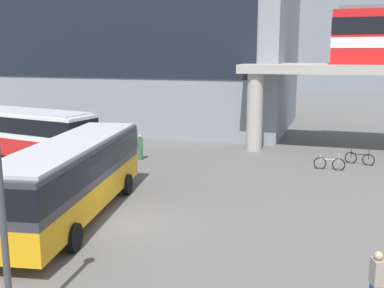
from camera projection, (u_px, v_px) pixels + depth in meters
The scene contains 8 objects.
ground_plane at pixel (200, 166), 27.87m from camera, with size 120.00×120.00×0.00m, color #605E5B.
station_building at pixel (126, 30), 44.39m from camera, with size 31.26×15.94×17.75m.
bus_main at pixel (72, 172), 18.72m from camera, with size 4.33×11.31×3.22m.
bus_secondary at pixel (18, 129), 29.40m from camera, with size 11.32×4.46×3.22m.
bicycle_silver at pixel (329, 164), 27.03m from camera, with size 1.79×0.07×1.04m.
bicycle_black at pixel (360, 159), 28.33m from camera, with size 1.74×0.55×1.04m.
pedestrian_walking_across at pixel (376, 285), 11.94m from camera, with size 0.37×0.46×1.75m.
pedestrian_waiting_near_stop at pixel (140, 148), 29.48m from camera, with size 0.47×0.40×1.63m.
Camera 1 is at (7.74, -15.96, 6.70)m, focal length 43.24 mm.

